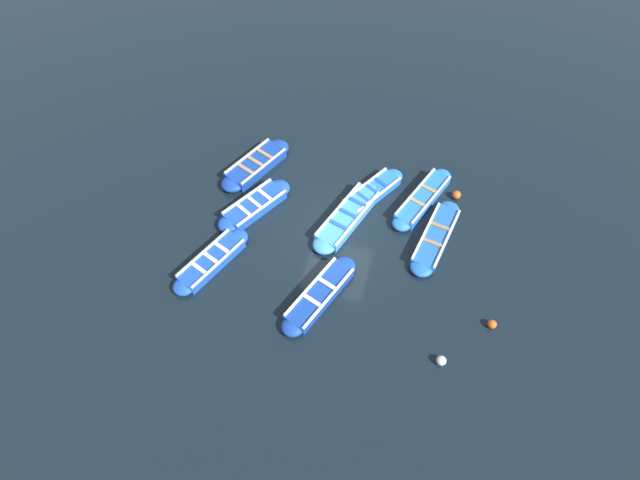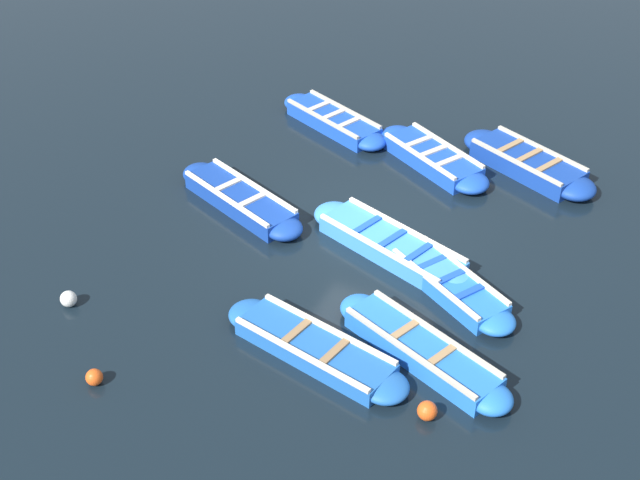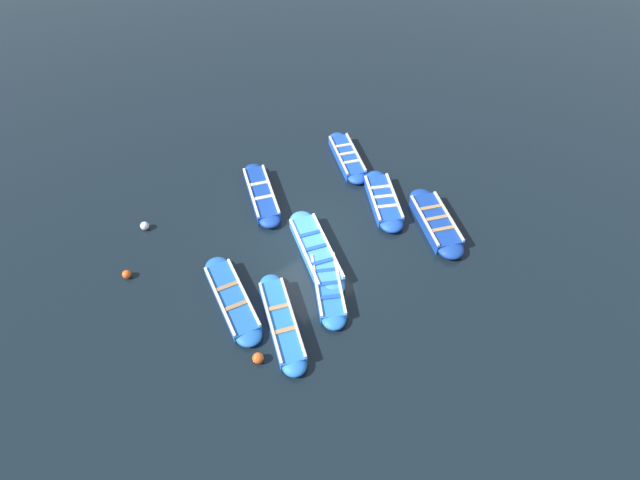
% 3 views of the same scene
% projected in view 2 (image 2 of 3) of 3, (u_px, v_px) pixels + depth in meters
% --- Properties ---
extents(ground_plane, '(120.00, 120.00, 0.00)m').
position_uv_depth(ground_plane, '(366.00, 240.00, 17.88)').
color(ground_plane, black).
extents(boat_bow_out, '(3.16, 2.29, 0.38)m').
position_uv_depth(boat_bow_out, '(449.00, 284.00, 16.50)').
color(boat_bow_out, blue).
rests_on(boat_bow_out, ground).
extents(boat_inner_gap, '(3.78, 1.56, 0.37)m').
position_uv_depth(boat_inner_gap, '(315.00, 349.00, 15.11)').
color(boat_inner_gap, '#1E59AD').
rests_on(boat_inner_gap, ground).
extents(boat_end_of_row, '(3.70, 2.04, 0.42)m').
position_uv_depth(boat_end_of_row, '(422.00, 351.00, 15.04)').
color(boat_end_of_row, blue).
rests_on(boat_end_of_row, ground).
extents(boat_outer_right, '(4.01, 2.10, 0.41)m').
position_uv_depth(boat_outer_right, '(392.00, 246.00, 17.42)').
color(boat_outer_right, '#3884E0').
rests_on(boat_outer_right, ground).
extents(boat_near_quay, '(3.62, 2.04, 0.42)m').
position_uv_depth(boat_near_quay, '(240.00, 200.00, 18.73)').
color(boat_near_quay, navy).
rests_on(boat_near_quay, ground).
extents(boat_outer_left, '(3.56, 2.27, 0.46)m').
position_uv_depth(boat_outer_left, '(528.00, 163.00, 19.86)').
color(boat_outer_left, navy).
rests_on(boat_outer_left, ground).
extents(boat_tucked, '(3.34, 1.99, 0.41)m').
position_uv_depth(boat_tucked, '(334.00, 121.00, 21.48)').
color(boat_tucked, '#1947B7').
rests_on(boat_tucked, ground).
extents(boat_far_corner, '(3.28, 2.35, 0.42)m').
position_uv_depth(boat_far_corner, '(433.00, 158.00, 20.09)').
color(boat_far_corner, '#1947B7').
rests_on(boat_far_corner, ground).
extents(buoy_orange_near, '(0.30, 0.30, 0.30)m').
position_uv_depth(buoy_orange_near, '(69.00, 299.00, 16.18)').
color(buoy_orange_near, silver).
rests_on(buoy_orange_near, ground).
extents(buoy_yellow_far, '(0.29, 0.29, 0.29)m').
position_uv_depth(buoy_yellow_far, '(94.00, 377.00, 14.59)').
color(buoy_yellow_far, '#E05119').
rests_on(buoy_yellow_far, ground).
extents(buoy_white_drifting, '(0.32, 0.32, 0.32)m').
position_uv_depth(buoy_white_drifting, '(427.00, 411.00, 13.97)').
color(buoy_white_drifting, '#E05119').
rests_on(buoy_white_drifting, ground).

